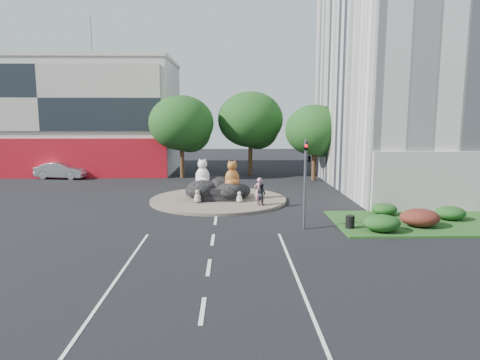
% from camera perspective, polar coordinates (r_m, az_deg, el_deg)
% --- Properties ---
extents(ground, '(120.00, 120.00, 0.00)m').
position_cam_1_polar(ground, '(22.02, -3.65, -7.96)').
color(ground, black).
rests_on(ground, ground).
extents(roundabout_island, '(10.00, 10.00, 0.20)m').
position_cam_1_polar(roundabout_island, '(31.70, -2.90, -2.63)').
color(roundabout_island, brown).
rests_on(roundabout_island, ground).
extents(rock_plinth, '(3.20, 2.60, 0.90)m').
position_cam_1_polar(rock_plinth, '(31.60, -2.91, -1.65)').
color(rock_plinth, black).
rests_on(rock_plinth, roundabout_island).
extents(shophouse_block, '(25.20, 12.30, 17.40)m').
position_cam_1_polar(shophouse_block, '(52.53, -22.58, 7.86)').
color(shophouse_block, beige).
rests_on(shophouse_block, ground).
extents(grass_verge, '(10.00, 6.00, 0.12)m').
position_cam_1_polar(grass_verge, '(27.22, 22.89, -5.28)').
color(grass_verge, '#1A4517').
rests_on(grass_verge, ground).
extents(tree_left, '(6.46, 6.46, 8.27)m').
position_cam_1_polar(tree_left, '(43.43, -7.72, 7.18)').
color(tree_left, '#382314').
rests_on(tree_left, ground).
extents(tree_mid, '(6.84, 6.84, 8.76)m').
position_cam_1_polar(tree_mid, '(45.20, 1.49, 7.70)').
color(tree_mid, '#382314').
rests_on(tree_mid, ground).
extents(tree_right, '(5.70, 5.70, 7.30)m').
position_cam_1_polar(tree_right, '(41.97, 10.00, 6.23)').
color(tree_right, '#382314').
rests_on(tree_right, ground).
extents(hedge_near_green, '(2.00, 1.60, 0.90)m').
position_cam_1_polar(hedge_near_green, '(24.19, 18.37, -5.48)').
color(hedge_near_green, '#103411').
rests_on(hedge_near_green, grass_verge).
extents(hedge_red, '(2.20, 1.76, 0.99)m').
position_cam_1_polar(hedge_red, '(26.01, 22.85, -4.65)').
color(hedge_red, '#441214').
rests_on(hedge_red, grass_verge).
extents(hedge_mid_green, '(1.80, 1.44, 0.81)m').
position_cam_1_polar(hedge_mid_green, '(28.43, 26.23, -3.96)').
color(hedge_mid_green, '#103411').
rests_on(hedge_mid_green, grass_verge).
extents(hedge_back_green, '(1.60, 1.28, 0.72)m').
position_cam_1_polar(hedge_back_green, '(28.19, 18.67, -3.71)').
color(hedge_back_green, '#103411').
rests_on(hedge_back_green, grass_verge).
extents(traffic_light, '(0.44, 1.24, 5.00)m').
position_cam_1_polar(traffic_light, '(23.60, 8.94, 2.05)').
color(traffic_light, '#595B60').
rests_on(traffic_light, ground).
extents(street_lamp, '(2.34, 0.22, 8.06)m').
position_cam_1_polar(street_lamp, '(31.46, 21.04, 4.90)').
color(street_lamp, '#595B60').
rests_on(street_lamp, ground).
extents(cat_white, '(1.27, 1.12, 2.03)m').
position_cam_1_polar(cat_white, '(31.84, -5.02, 1.07)').
color(cat_white, silver).
rests_on(cat_white, rock_plinth).
extents(cat_tabby, '(1.37, 1.25, 2.01)m').
position_cam_1_polar(cat_tabby, '(30.94, -1.06, 0.86)').
color(cat_tabby, '#C07B28').
rests_on(cat_tabby, rock_plinth).
extents(kitten_calico, '(0.73, 0.69, 0.97)m').
position_cam_1_polar(kitten_calico, '(30.16, -5.68, -2.11)').
color(kitten_calico, silver).
rests_on(kitten_calico, roundabout_island).
extents(kitten_white, '(0.62, 0.61, 0.79)m').
position_cam_1_polar(kitten_white, '(30.18, -0.09, -2.24)').
color(kitten_white, silver).
rests_on(kitten_white, roundabout_island).
extents(pedestrian_pink, '(0.76, 0.58, 1.88)m').
position_cam_1_polar(pedestrian_pink, '(29.27, 2.55, -1.51)').
color(pedestrian_pink, '#C07C86').
rests_on(pedestrian_pink, roundabout_island).
extents(pedestrian_dark, '(0.94, 0.91, 1.52)m').
position_cam_1_polar(pedestrian_dark, '(29.22, 2.82, -1.88)').
color(pedestrian_dark, '#21222A').
rests_on(pedestrian_dark, roundabout_island).
extents(parked_car, '(5.20, 2.43, 1.65)m').
position_cam_1_polar(parked_car, '(46.32, -22.74, 1.18)').
color(parked_car, '#A6A7AD').
rests_on(parked_car, ground).
extents(litter_bin, '(0.65, 0.65, 0.70)m').
position_cam_1_polar(litter_bin, '(24.43, 14.46, -5.41)').
color(litter_bin, black).
rests_on(litter_bin, grass_verge).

